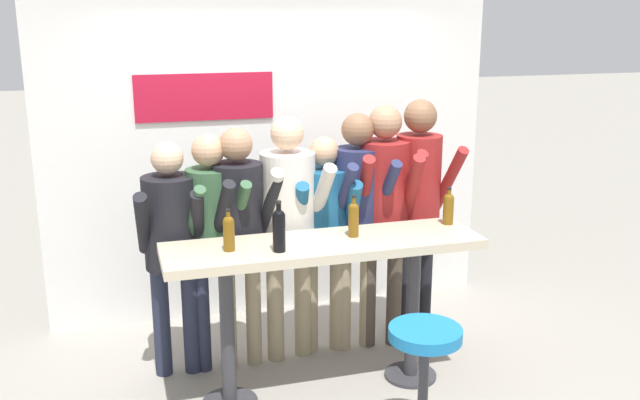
{
  "coord_description": "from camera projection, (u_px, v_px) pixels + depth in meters",
  "views": [
    {
      "loc": [
        -1.24,
        -4.11,
        2.48
      ],
      "look_at": [
        0.0,
        0.08,
        1.3
      ],
      "focal_mm": 40.0,
      "sensor_mm": 36.0,
      "label": 1
    }
  ],
  "objects": [
    {
      "name": "person_center_left",
      "position": [
        239.0,
        222.0,
        4.83
      ],
      "size": [
        0.46,
        0.58,
        1.72
      ],
      "rotation": [
        0.0,
        0.0,
        0.17
      ],
      "color": "gray",
      "rests_on": "ground_plane"
    },
    {
      "name": "wine_bottle_1",
      "position": [
        279.0,
        228.0,
        4.29
      ],
      "size": [
        0.08,
        0.08,
        0.32
      ],
      "color": "black",
      "rests_on": "tasting_table"
    },
    {
      "name": "back_wall",
      "position": [
        271.0,
        153.0,
        5.8
      ],
      "size": [
        3.64,
        0.12,
        2.68
      ],
      "color": "silver",
      "rests_on": "ground_plane"
    },
    {
      "name": "person_center",
      "position": [
        289.0,
        213.0,
        4.96
      ],
      "size": [
        0.49,
        0.6,
        1.77
      ],
      "rotation": [
        0.0,
        0.0,
        0.1
      ],
      "color": "gray",
      "rests_on": "ground_plane"
    },
    {
      "name": "wine_bottle_3",
      "position": [
        448.0,
        207.0,
        4.84
      ],
      "size": [
        0.07,
        0.07,
        0.26
      ],
      "color": "brown",
      "rests_on": "tasting_table"
    },
    {
      "name": "person_right",
      "position": [
        357.0,
        205.0,
        5.11
      ],
      "size": [
        0.41,
        0.54,
        1.78
      ],
      "rotation": [
        0.0,
        0.0,
        0.03
      ],
      "color": "gray",
      "rests_on": "ground_plane"
    },
    {
      "name": "person_center_right",
      "position": [
        324.0,
        223.0,
        5.1
      ],
      "size": [
        0.51,
        0.59,
        1.61
      ],
      "rotation": [
        0.0,
        0.0,
        -0.16
      ],
      "color": "gray",
      "rests_on": "ground_plane"
    },
    {
      "name": "person_left",
      "position": [
        212.0,
        226.0,
        4.81
      ],
      "size": [
        0.43,
        0.55,
        1.68
      ],
      "rotation": [
        0.0,
        0.0,
        0.15
      ],
      "color": "#23283D",
      "rests_on": "ground_plane"
    },
    {
      "name": "person_far_right",
      "position": [
        384.0,
        200.0,
        5.14
      ],
      "size": [
        0.49,
        0.61,
        1.83
      ],
      "rotation": [
        0.0,
        0.0,
        -0.18
      ],
      "color": "#473D33",
      "rests_on": "ground_plane"
    },
    {
      "name": "wine_bottle_0",
      "position": [
        229.0,
        231.0,
        4.31
      ],
      "size": [
        0.07,
        0.07,
        0.26
      ],
      "color": "brown",
      "rests_on": "tasting_table"
    },
    {
      "name": "tasting_table",
      "position": [
        324.0,
        270.0,
        4.56
      ],
      "size": [
        2.04,
        0.54,
        1.05
      ],
      "color": "beige",
      "rests_on": "ground_plane"
    },
    {
      "name": "person_rightmost",
      "position": [
        418.0,
        193.0,
        5.24
      ],
      "size": [
        0.43,
        0.57,
        1.85
      ],
      "rotation": [
        0.0,
        0.0,
        0.07
      ],
      "color": "black",
      "rests_on": "ground_plane"
    },
    {
      "name": "bar_stool",
      "position": [
        424.0,
        367.0,
        4.07
      ],
      "size": [
        0.44,
        0.44,
        0.74
      ],
      "color": "#333338",
      "rests_on": "ground_plane"
    },
    {
      "name": "person_far_left",
      "position": [
        171.0,
        235.0,
        4.75
      ],
      "size": [
        0.46,
        0.55,
        1.65
      ],
      "rotation": [
        0.0,
        0.0,
        -0.08
      ],
      "color": "#23283D",
      "rests_on": "ground_plane"
    },
    {
      "name": "ground_plane",
      "position": [
        323.0,
        390.0,
        4.79
      ],
      "size": [
        40.0,
        40.0,
        0.0
      ],
      "primitive_type": "plane",
      "color": "gray"
    },
    {
      "name": "wine_bottle_2",
      "position": [
        354.0,
        218.0,
        4.58
      ],
      "size": [
        0.07,
        0.07,
        0.27
      ],
      "color": "brown",
      "rests_on": "tasting_table"
    }
  ]
}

